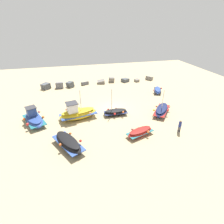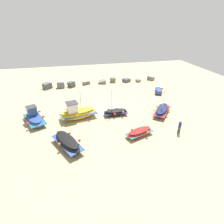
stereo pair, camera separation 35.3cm
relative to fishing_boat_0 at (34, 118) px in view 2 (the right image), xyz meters
The scene contains 10 objects.
ground_plane 10.51m from the fishing_boat_0, ahead, with size 55.15×55.15×0.00m, color tan.
fishing_boat_0 is the anchor object (origin of this frame).
fishing_boat_1 12.92m from the fishing_boat_0, 25.41° to the right, with size 3.39×2.14×0.80m.
fishing_boat_2 7.08m from the fishing_boat_0, 56.08° to the right, with size 3.29×4.50×1.15m.
fishing_boat_3 20.33m from the fishing_boat_0, 16.95° to the left, with size 2.35×3.27×0.74m.
fishing_boat_4 10.25m from the fishing_boat_0, ahead, with size 3.19×1.62×3.76m.
fishing_boat_5 16.48m from the fishing_boat_0, ahead, with size 3.73×4.11×3.52m.
fishing_boat_6 5.31m from the fishing_boat_0, ahead, with size 5.07×2.87×3.86m.
person_walking 17.24m from the fishing_boat_0, 20.74° to the right, with size 0.32×0.32×1.65m.
breakwater_rocks 15.38m from the fishing_boat_0, 55.26° to the left, with size 22.31×2.41×1.30m.
Camera 2 is at (-5.27, -22.58, 11.62)m, focal length 28.98 mm.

